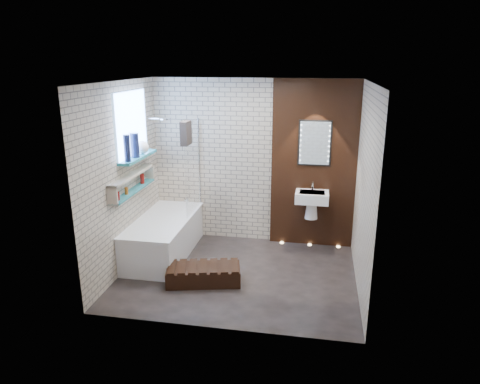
% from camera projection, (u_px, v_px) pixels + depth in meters
% --- Properties ---
extents(ground, '(3.20, 3.20, 0.00)m').
position_uv_depth(ground, '(238.00, 274.00, 6.13)').
color(ground, black).
rests_on(ground, ground).
extents(room_shell, '(3.24, 3.20, 2.60)m').
position_uv_depth(room_shell, '(238.00, 184.00, 5.75)').
color(room_shell, '#B1A28D').
rests_on(room_shell, ground).
extents(walnut_panel, '(1.30, 0.06, 2.60)m').
position_uv_depth(walnut_panel, '(314.00, 165.00, 6.78)').
color(walnut_panel, black).
rests_on(walnut_panel, ground).
extents(clerestory_window, '(0.18, 1.00, 0.94)m').
position_uv_depth(clerestory_window, '(132.00, 131.00, 6.18)').
color(clerestory_window, '#7FADE0').
rests_on(clerestory_window, room_shell).
extents(display_niche, '(0.14, 1.30, 0.26)m').
position_uv_depth(display_niche, '(133.00, 183.00, 6.18)').
color(display_niche, teal).
rests_on(display_niche, room_shell).
extents(bathtub, '(0.79, 1.74, 0.70)m').
position_uv_depth(bathtub, '(164.00, 236.00, 6.67)').
color(bathtub, white).
rests_on(bathtub, ground).
extents(bath_screen, '(0.01, 0.78, 1.40)m').
position_uv_depth(bath_screen, '(193.00, 167.00, 6.74)').
color(bath_screen, white).
rests_on(bath_screen, bathtub).
extents(towel, '(0.10, 0.26, 0.34)m').
position_uv_depth(towel, '(186.00, 133.00, 6.31)').
color(towel, '#282320').
rests_on(towel, bath_screen).
extents(shower_head, '(0.18, 0.18, 0.02)m').
position_uv_depth(shower_head, '(165.00, 119.00, 6.67)').
color(shower_head, silver).
rests_on(shower_head, room_shell).
extents(washbasin, '(0.50, 0.36, 0.58)m').
position_uv_depth(washbasin, '(312.00, 201.00, 6.75)').
color(washbasin, white).
rests_on(washbasin, walnut_panel).
extents(led_mirror, '(0.50, 0.02, 0.70)m').
position_uv_depth(led_mirror, '(315.00, 143.00, 6.65)').
color(led_mirror, black).
rests_on(led_mirror, walnut_panel).
extents(walnut_step, '(1.04, 0.64, 0.22)m').
position_uv_depth(walnut_step, '(204.00, 275.00, 5.88)').
color(walnut_step, black).
rests_on(walnut_step, ground).
extents(niche_bottles, '(0.06, 0.87, 0.15)m').
position_uv_depth(niche_bottles, '(133.00, 186.00, 6.19)').
color(niche_bottles, '#9C4F18').
rests_on(niche_bottles, display_niche).
extents(sill_vases, '(0.19, 0.65, 0.36)m').
position_uv_depth(sill_vases, '(137.00, 147.00, 6.19)').
color(sill_vases, white).
rests_on(sill_vases, clerestory_window).
extents(floor_uplights, '(0.96, 0.06, 0.01)m').
position_uv_depth(floor_uplights, '(310.00, 245.00, 7.09)').
color(floor_uplights, '#FFD899').
rests_on(floor_uplights, ground).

